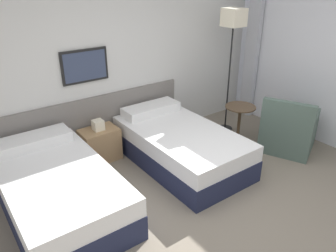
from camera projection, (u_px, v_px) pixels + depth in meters
name	position (u px, v px, depth m)	size (l,w,h in m)	color
ground_plane	(231.00, 220.00, 3.53)	(16.00, 16.00, 0.00)	slate
wall_headboard	(118.00, 60.00, 4.62)	(10.00, 0.10, 2.70)	silver
bed_near_door	(58.00, 189.00, 3.59)	(1.08, 1.92, 0.63)	#1E233D
bed_near_window	(180.00, 145.00, 4.51)	(1.08, 1.92, 0.63)	#1E233D
nightstand	(100.00, 144.00, 4.59)	(0.51, 0.36, 0.60)	#9E7A51
floor_lamp	(233.00, 26.00, 4.87)	(0.29, 0.29, 1.95)	black
side_table	(240.00, 117.00, 5.03)	(0.46, 0.46, 0.58)	brown
armchair	(288.00, 132.00, 4.86)	(0.98, 0.95, 0.84)	#4C6056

